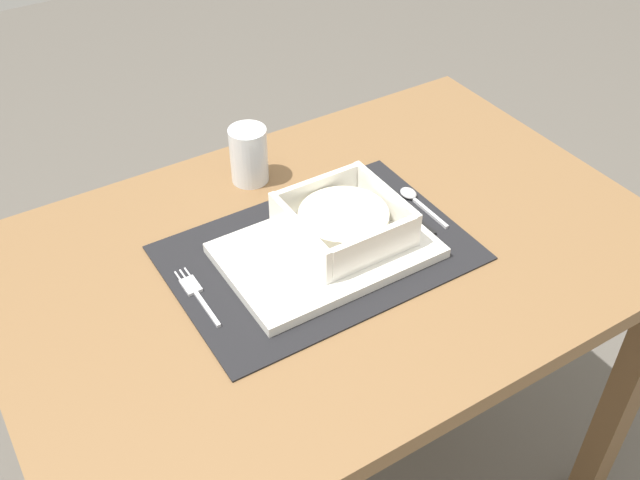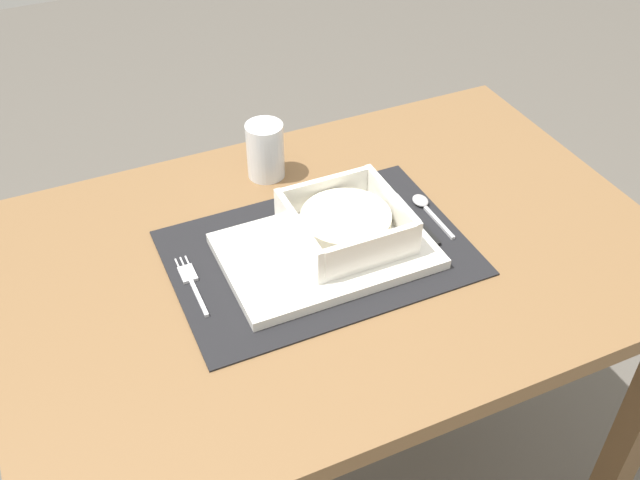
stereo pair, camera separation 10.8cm
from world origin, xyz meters
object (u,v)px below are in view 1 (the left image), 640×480
object	(u,v)px
spoon	(413,197)
drinking_glass	(249,158)
fork	(196,292)
bread_knife	(405,224)
butter_knife	(410,215)
dining_table	(331,296)
porridge_bowl	(344,223)

from	to	relation	value
spoon	drinking_glass	distance (m)	0.28
fork	spoon	xyz separation A→B (m)	(0.40, 0.01, 0.00)
bread_knife	drinking_glass	size ratio (longest dim) A/B	1.32
fork	spoon	size ratio (longest dim) A/B	1.12
fork	bread_knife	xyz separation A→B (m)	(0.34, -0.03, 0.00)
bread_knife	butter_knife	bearing A→B (deg)	40.19
fork	butter_knife	distance (m)	0.37
spoon	butter_knife	world-z (taller)	spoon
drinking_glass	spoon	bearing A→B (deg)	-44.77
dining_table	porridge_bowl	distance (m)	0.15
drinking_glass	porridge_bowl	bearing A→B (deg)	-79.65
porridge_bowl	fork	bearing A→B (deg)	175.86
dining_table	drinking_glass	size ratio (longest dim) A/B	10.23
porridge_bowl	bread_knife	size ratio (longest dim) A/B	1.26
drinking_glass	dining_table	bearing A→B (deg)	-84.44
butter_knife	drinking_glass	bearing A→B (deg)	128.32
butter_knife	bread_knife	bearing A→B (deg)	-141.32
porridge_bowl	butter_knife	xyz separation A→B (m)	(0.13, -0.00, -0.04)
dining_table	bread_knife	xyz separation A→B (m)	(0.12, -0.02, 0.11)
butter_knife	dining_table	bearing A→B (deg)	-179.11
spoon	porridge_bowl	bearing A→B (deg)	-166.57
dining_table	fork	distance (m)	0.25
dining_table	porridge_bowl	world-z (taller)	porridge_bowl
dining_table	spoon	size ratio (longest dim) A/B	8.60
bread_knife	spoon	bearing A→B (deg)	46.48
spoon	bread_knife	size ratio (longest dim) A/B	0.90
dining_table	butter_knife	bearing A→B (deg)	-1.28
spoon	bread_knife	xyz separation A→B (m)	(-0.05, -0.05, -0.00)
fork	bread_knife	world-z (taller)	bread_knife
drinking_glass	fork	bearing A→B (deg)	-133.24
fork	drinking_glass	size ratio (longest dim) A/B	1.33
porridge_bowl	spoon	world-z (taller)	porridge_bowl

